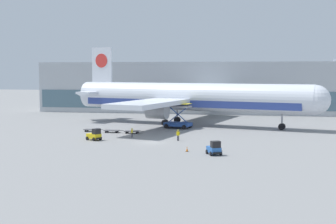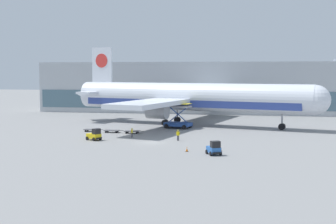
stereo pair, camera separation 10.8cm
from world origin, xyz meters
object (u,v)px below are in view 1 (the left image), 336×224
object	(u,v)px
airplane_main	(186,98)
ground_crew_near	(132,132)
baggage_dolly_third	(132,131)
traffic_cone_near	(187,149)
scissor_lift_loader	(178,119)
traffic_cone_far	(221,149)
baggage_tug_foreground	(214,149)
ground_crew_far	(178,134)
baggage_dolly_second	(112,131)
baggage_dolly_lead	(92,130)
baggage_tug_mid	(95,135)

from	to	relation	value
airplane_main	ground_crew_near	world-z (taller)	airplane_main
baggage_dolly_third	traffic_cone_near	xyz separation A→B (m)	(12.83, -17.79, -0.03)
scissor_lift_loader	ground_crew_near	bearing A→B (deg)	-96.59
traffic_cone_far	baggage_tug_foreground	bearing A→B (deg)	-101.44
airplane_main	ground_crew_far	distance (m)	23.65
baggage_tug_foreground	ground_crew_far	bearing A→B (deg)	-175.74
baggage_dolly_second	ground_crew_far	xyz separation A→B (m)	(13.93, -7.96, 0.70)
baggage_dolly_second	ground_crew_far	size ratio (longest dim) A/B	2.03
baggage_tug_foreground	baggage_dolly_lead	world-z (taller)	baggage_tug_foreground
baggage_dolly_third	ground_crew_near	size ratio (longest dim) A/B	2.23
scissor_lift_loader	baggage_tug_foreground	world-z (taller)	scissor_lift_loader
baggage_dolly_lead	baggage_dolly_third	xyz separation A→B (m)	(8.27, -0.91, 0.00)
baggage_tug_foreground	baggage_tug_mid	bearing A→B (deg)	-141.75
baggage_dolly_third	traffic_cone_far	size ratio (longest dim) A/B	5.60
baggage_dolly_lead	ground_crew_near	world-z (taller)	ground_crew_near
airplane_main	traffic_cone_far	world-z (taller)	airplane_main
baggage_dolly_third	traffic_cone_near	bearing A→B (deg)	-56.66
baggage_dolly_second	baggage_tug_foreground	bearing A→B (deg)	-46.25
baggage_dolly_lead	ground_crew_near	bearing A→B (deg)	-35.89
airplane_main	baggage_dolly_third	world-z (taller)	airplane_main
baggage_dolly_third	traffic_cone_far	bearing A→B (deg)	-45.57
airplane_main	traffic_cone_far	distance (m)	33.80
airplane_main	baggage_tug_mid	bearing A→B (deg)	-100.59
baggage_dolly_second	ground_crew_near	xyz separation A→B (m)	(5.45, -5.77, 0.59)
baggage_dolly_lead	ground_crew_far	world-z (taller)	ground_crew_far
ground_crew_far	traffic_cone_near	xyz separation A→B (m)	(2.95, -10.13, -0.74)
ground_crew_far	baggage_tug_mid	bearing A→B (deg)	16.62
airplane_main	baggage_tug_mid	xyz separation A→B (m)	(-11.70, -25.06, -4.96)
scissor_lift_loader	baggage_tug_mid	size ratio (longest dim) A/B	2.05
airplane_main	baggage_dolly_third	distance (m)	18.09
scissor_lift_loader	baggage_tug_foreground	distance (m)	30.78
scissor_lift_loader	ground_crew_near	size ratio (longest dim) A/B	3.45
ground_crew_far	baggage_dolly_second	bearing A→B (deg)	-21.32
traffic_cone_near	baggage_dolly_second	bearing A→B (deg)	133.01
airplane_main	baggage_dolly_lead	bearing A→B (deg)	-123.41
baggage_tug_mid	baggage_dolly_lead	distance (m)	11.42
baggage_dolly_lead	baggage_dolly_third	bearing A→B (deg)	-8.77
baggage_dolly_second	baggage_dolly_lead	bearing A→B (deg)	169.36
baggage_dolly_lead	traffic_cone_near	size ratio (longest dim) A/B	5.13
airplane_main	baggage_dolly_lead	size ratio (longest dim) A/B	15.27
baggage_tug_mid	ground_crew_far	bearing A→B (deg)	36.97
ground_crew_far	baggage_tug_foreground	bearing A→B (deg)	128.55
ground_crew_near	traffic_cone_far	size ratio (longest dim) A/B	2.51
baggage_tug_foreground	baggage_tug_mid	size ratio (longest dim) A/B	1.00
baggage_tug_foreground	baggage_dolly_third	size ratio (longest dim) A/B	0.75
scissor_lift_loader	baggage_dolly_lead	xyz separation A→B (m)	(-15.38, -8.47, -1.55)
baggage_tug_foreground	baggage_dolly_third	xyz separation A→B (m)	(-16.91, 19.78, -0.49)
baggage_dolly_lead	baggage_dolly_second	size ratio (longest dim) A/B	1.00
baggage_tug_foreground	traffic_cone_near	distance (m)	4.57
baggage_dolly_third	traffic_cone_near	size ratio (longest dim) A/B	5.13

